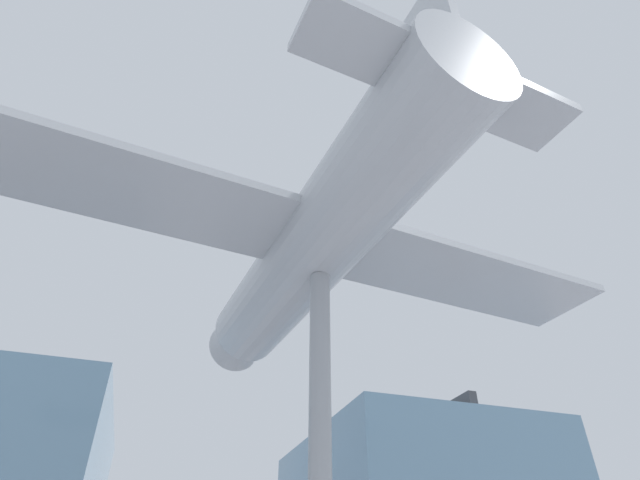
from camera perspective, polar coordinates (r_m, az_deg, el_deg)
support_pylon_central at (r=9.02m, az=-0.00°, el=-23.67°), size 0.40×0.40×7.01m
suspended_airplane at (r=11.05m, az=-0.60°, el=-0.68°), size 14.92×11.88×3.43m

